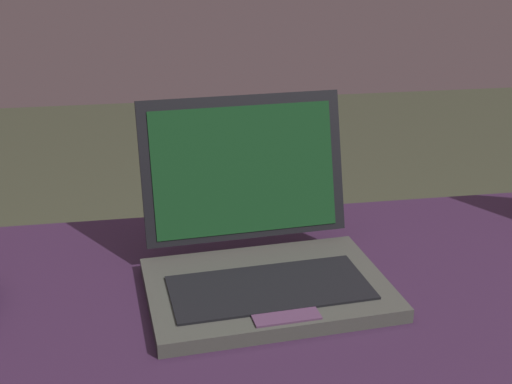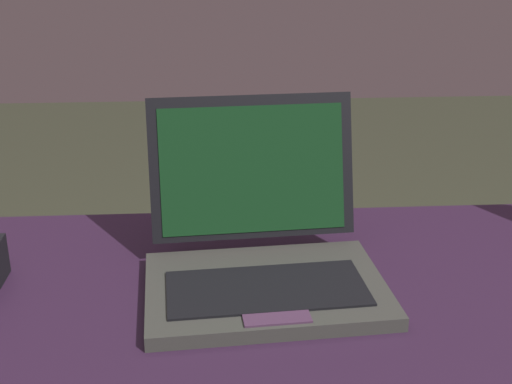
% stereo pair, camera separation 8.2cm
% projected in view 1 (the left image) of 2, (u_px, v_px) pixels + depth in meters
% --- Properties ---
extents(laptop_front, '(0.31, 0.28, 0.22)m').
position_uv_depth(laptop_front, '(260.00, 251.00, 0.87)').
color(laptop_front, '#2D2D29').
rests_on(laptop_front, desk).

